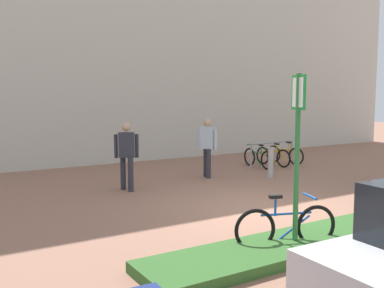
% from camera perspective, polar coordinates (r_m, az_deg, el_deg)
% --- Properties ---
extents(ground_plane, '(60.00, 60.00, 0.00)m').
position_cam_1_polar(ground_plane, '(9.45, 9.76, -8.32)').
color(ground_plane, '#936651').
extents(building_facade, '(28.00, 1.20, 10.00)m').
position_cam_1_polar(building_facade, '(16.44, -9.81, 15.38)').
color(building_facade, beige).
rests_on(building_facade, ground).
extents(planter_strip, '(7.00, 1.10, 0.16)m').
position_cam_1_polar(planter_strip, '(7.75, 18.24, -11.20)').
color(planter_strip, '#336028').
rests_on(planter_strip, ground).
extents(parking_sign_post, '(0.12, 0.36, 2.70)m').
position_cam_1_polar(parking_sign_post, '(6.74, 13.60, 0.88)').
color(parking_sign_post, '#2D7238').
rests_on(parking_sign_post, ground).
extents(bike_at_sign, '(1.61, 0.63, 0.86)m').
position_cam_1_polar(bike_at_sign, '(7.05, 12.18, -10.48)').
color(bike_at_sign, black).
rests_on(bike_at_sign, ground).
extents(bike_rack_cluster, '(2.10, 1.70, 0.83)m').
position_cam_1_polar(bike_rack_cluster, '(15.18, 10.39, -1.49)').
color(bike_rack_cluster, '#99999E').
rests_on(bike_rack_cluster, ground).
extents(bollard_steel, '(0.16, 0.16, 0.90)m').
position_cam_1_polar(bollard_steel, '(12.87, 10.23, -2.41)').
color(bollard_steel, '#ADADB2').
rests_on(bollard_steel, ground).
extents(person_suited_dark, '(0.57, 0.46, 1.72)m').
position_cam_1_polar(person_suited_dark, '(11.01, -8.54, -1.02)').
color(person_suited_dark, '#2D2D38').
rests_on(person_suited_dark, ground).
extents(person_shirt_blue, '(0.42, 0.53, 1.72)m').
position_cam_1_polar(person_shirt_blue, '(12.69, 2.00, -0.00)').
color(person_shirt_blue, '#2D2D38').
rests_on(person_shirt_blue, ground).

